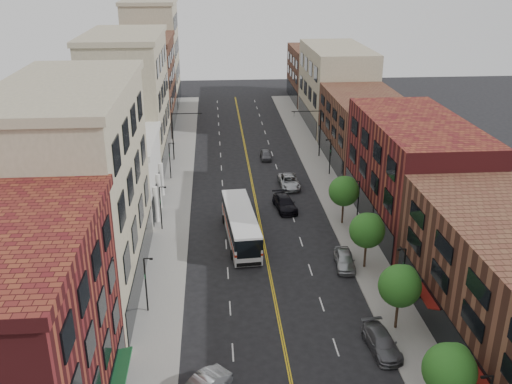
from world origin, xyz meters
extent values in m
plane|color=black|center=(0.00, 0.00, 0.00)|extent=(220.00, 220.00, 0.00)
cube|color=gray|center=(-10.00, 35.00, 0.07)|extent=(4.00, 110.00, 0.15)
cube|color=gray|center=(10.00, 35.00, 0.07)|extent=(4.00, 110.00, 0.15)
cube|color=#581719|center=(-17.00, -6.00, 7.00)|extent=(10.00, 16.00, 14.00)
cube|color=gray|center=(-17.00, 13.00, 9.00)|extent=(10.00, 22.00, 18.00)
cube|color=silver|center=(-17.00, 31.00, 4.00)|extent=(10.00, 14.00, 8.00)
cube|color=gray|center=(-17.00, 48.00, 9.00)|extent=(10.00, 20.00, 18.00)
cube|color=brown|center=(-17.00, 68.00, 7.50)|extent=(10.00, 20.00, 15.00)
cube|color=gray|center=(-17.00, 86.00, 10.00)|extent=(10.00, 16.00, 20.00)
cube|color=#581719|center=(17.00, 24.00, 6.00)|extent=(10.00, 22.00, 12.00)
cube|color=brown|center=(17.00, 45.00, 5.00)|extent=(10.00, 20.00, 10.00)
cube|color=gray|center=(17.00, 66.00, 7.00)|extent=(10.00, 22.00, 14.00)
cube|color=brown|center=(17.00, 86.00, 5.50)|extent=(10.00, 18.00, 11.00)
sphere|color=#205919|center=(9.30, -6.00, 4.04)|extent=(3.40, 3.40, 3.40)
sphere|color=#205919|center=(9.80, -5.60, 4.55)|extent=(2.04, 2.04, 2.04)
cylinder|color=black|center=(9.30, 4.00, 1.40)|extent=(0.22, 0.22, 2.50)
sphere|color=#205919|center=(9.30, 4.00, 4.04)|extent=(3.40, 3.40, 3.40)
sphere|color=#205919|center=(9.80, 4.40, 4.55)|extent=(2.04, 2.04, 2.04)
cylinder|color=black|center=(9.30, 14.00, 1.40)|extent=(0.22, 0.22, 2.50)
sphere|color=#205919|center=(9.30, 14.00, 4.04)|extent=(3.40, 3.40, 3.40)
sphere|color=#205919|center=(9.80, 14.40, 4.55)|extent=(2.04, 2.04, 2.04)
cylinder|color=black|center=(9.30, 24.00, 1.40)|extent=(0.22, 0.22, 2.50)
sphere|color=#205919|center=(9.30, 24.00, 4.04)|extent=(3.40, 3.40, 3.40)
sphere|color=#205919|center=(9.80, 24.40, 4.55)|extent=(2.04, 2.04, 2.04)
cylinder|color=black|center=(-11.00, 8.00, 2.65)|extent=(0.14, 0.14, 5.00)
cylinder|color=black|center=(-10.65, 8.00, 5.15)|extent=(0.70, 0.10, 0.10)
cube|color=black|center=(-10.40, 8.00, 5.10)|extent=(0.28, 0.14, 0.14)
cube|color=#19592D|center=(-11.00, 8.00, 3.55)|extent=(0.04, 0.55, 0.35)
cylinder|color=black|center=(-11.00, 24.00, 2.65)|extent=(0.14, 0.14, 5.00)
cylinder|color=black|center=(-10.65, 24.00, 5.15)|extent=(0.70, 0.10, 0.10)
cube|color=black|center=(-10.40, 24.00, 5.10)|extent=(0.28, 0.14, 0.14)
cube|color=#19592D|center=(-11.00, 24.00, 3.55)|extent=(0.04, 0.55, 0.35)
cylinder|color=black|center=(-11.00, 40.00, 2.65)|extent=(0.14, 0.14, 5.00)
cylinder|color=black|center=(-10.65, 40.00, 5.15)|extent=(0.70, 0.10, 0.10)
cube|color=black|center=(-10.40, 40.00, 5.10)|extent=(0.28, 0.14, 0.14)
cube|color=#19592D|center=(-11.00, 40.00, 3.55)|extent=(0.04, 0.55, 0.35)
cylinder|color=black|center=(10.65, -8.00, 5.15)|extent=(0.70, 0.10, 0.10)
cube|color=black|center=(10.40, -8.00, 5.10)|extent=(0.28, 0.14, 0.14)
cylinder|color=black|center=(11.00, 8.00, 2.65)|extent=(0.14, 0.14, 5.00)
cylinder|color=black|center=(10.65, 8.00, 5.15)|extent=(0.70, 0.10, 0.10)
cube|color=black|center=(10.40, 8.00, 5.10)|extent=(0.28, 0.14, 0.14)
cube|color=#19592D|center=(11.00, 8.00, 3.55)|extent=(0.04, 0.55, 0.35)
cylinder|color=black|center=(11.00, 24.00, 2.65)|extent=(0.14, 0.14, 5.00)
cylinder|color=black|center=(10.65, 24.00, 5.15)|extent=(0.70, 0.10, 0.10)
cube|color=black|center=(10.40, 24.00, 5.10)|extent=(0.28, 0.14, 0.14)
cube|color=#19592D|center=(11.00, 24.00, 3.55)|extent=(0.04, 0.55, 0.35)
cylinder|color=black|center=(11.00, 40.00, 2.65)|extent=(0.14, 0.14, 5.00)
cylinder|color=black|center=(10.65, 40.00, 5.15)|extent=(0.70, 0.10, 0.10)
cube|color=black|center=(10.40, 40.00, 5.10)|extent=(0.28, 0.14, 0.14)
cube|color=#19592D|center=(11.00, 40.00, 3.55)|extent=(0.04, 0.55, 0.35)
cylinder|color=black|center=(-11.00, 48.00, 3.75)|extent=(0.18, 0.18, 7.20)
cylinder|color=black|center=(-8.80, 48.00, 7.15)|extent=(4.40, 0.12, 0.12)
imported|color=black|center=(-7.00, 48.00, 6.75)|extent=(0.15, 0.18, 0.90)
cylinder|color=black|center=(11.00, 48.00, 3.75)|extent=(0.18, 0.18, 7.20)
cylinder|color=black|center=(8.80, 48.00, 7.15)|extent=(4.40, 0.12, 0.12)
imported|color=black|center=(7.00, 48.00, 6.75)|extent=(0.15, 0.18, 0.90)
cube|color=silver|center=(-2.39, 21.01, 1.75)|extent=(3.68, 12.88, 3.07)
cube|color=black|center=(-2.39, 21.01, 2.49)|extent=(3.72, 12.92, 1.11)
cube|color=#A9200C|center=(-2.39, 21.01, 1.43)|extent=(3.72, 12.92, 0.23)
cube|color=black|center=(-1.92, 14.65, 2.01)|extent=(2.33, 0.23, 1.69)
cylinder|color=black|center=(-3.47, 16.68, 0.51)|extent=(0.37, 1.04, 1.02)
cylinder|color=black|center=(-0.68, 16.89, 0.51)|extent=(0.37, 1.04, 1.02)
cylinder|color=black|center=(-4.09, 25.14, 0.51)|extent=(0.37, 1.04, 1.02)
cylinder|color=black|center=(-1.30, 25.34, 0.51)|extent=(0.37, 1.04, 1.02)
imported|color=#54555A|center=(7.40, 1.39, 0.71)|extent=(2.45, 5.06, 1.42)
imported|color=#A0A4A8|center=(7.40, 14.37, 0.77)|extent=(2.23, 4.69, 1.55)
imported|color=#46474B|center=(-1.80, 28.31, 0.83)|extent=(2.03, 5.10, 1.65)
imported|color=black|center=(3.31, 28.63, 0.78)|extent=(2.90, 5.63, 1.56)
imported|color=#A0A4A7|center=(4.78, 35.89, 0.77)|extent=(2.67, 5.57, 1.53)
imported|color=#525257|center=(2.78, 47.58, 0.66)|extent=(1.57, 3.89, 1.32)
camera|label=1|loc=(-4.99, -33.79, 27.76)|focal=40.00mm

